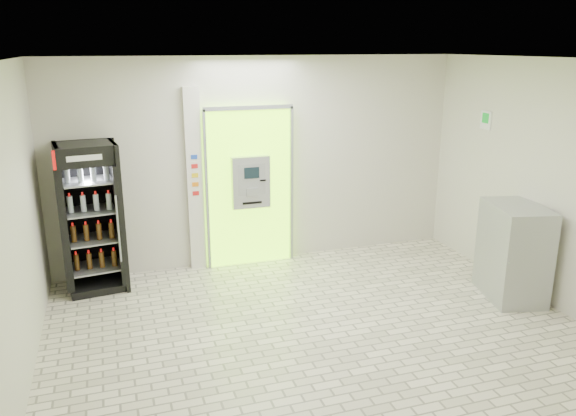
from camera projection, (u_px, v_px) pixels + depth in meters
name	position (u px, v px, depth m)	size (l,w,h in m)	color
ground	(321.00, 335.00, 6.31)	(6.00, 6.00, 0.00)	beige
room_shell	(324.00, 175.00, 5.79)	(6.00, 6.00, 6.00)	beige
atm_assembly	(249.00, 186.00, 8.12)	(1.30, 0.24, 2.33)	#92FC13
pillar	(195.00, 181.00, 7.89)	(0.22, 0.11, 2.60)	silver
beverage_cooler	(92.00, 220.00, 7.32)	(0.81, 0.76, 1.95)	black
steel_cabinet	(513.00, 252.00, 7.12)	(0.82, 1.04, 1.22)	#9FA1A6
exit_sign	(486.00, 120.00, 7.88)	(0.02, 0.22, 0.26)	white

